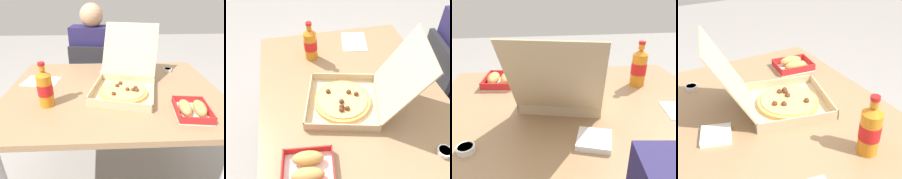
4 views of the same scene
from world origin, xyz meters
TOP-DOWN VIEW (x-y plane):
  - dining_table at (0.00, 0.00)m, footprint 1.21×0.90m
  - pizza_box_open at (0.06, -0.02)m, footprint 0.44×0.55m
  - bread_side_box at (0.35, -0.26)m, footprint 0.17×0.21m
  - cola_bottle at (-0.34, -0.16)m, footprint 0.07×0.07m
  - napkin_pile at (-0.01, 0.27)m, footprint 0.14×0.14m
  - dipping_sauce_cup at (0.39, 0.27)m, footprint 0.06×0.06m

SIDE VIEW (x-z plane):
  - dining_table at x=0.00m, z-range 0.29..1.02m
  - napkin_pile at x=-0.01m, z-range 0.73..0.75m
  - dipping_sauce_cup at x=0.39m, z-range 0.73..0.75m
  - bread_side_box at x=0.35m, z-range 0.73..0.79m
  - pizza_box_open at x=0.06m, z-range 0.61..0.95m
  - cola_bottle at x=-0.34m, z-range 0.71..0.94m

